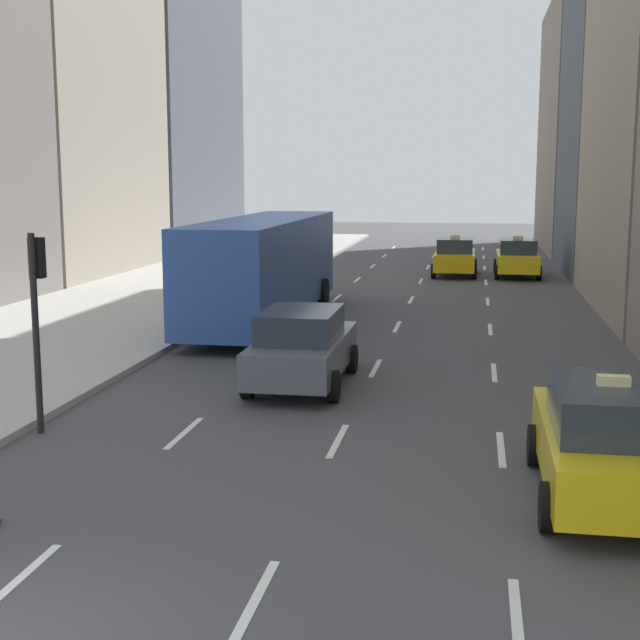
% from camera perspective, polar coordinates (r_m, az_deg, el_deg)
% --- Properties ---
extents(sidewalk_left, '(8.00, 66.00, 0.15)m').
position_cam_1_polar(sidewalk_left, '(36.15, -9.40, 1.97)').
color(sidewalk_left, '#ADAAA3').
rests_on(sidewalk_left, ground).
extents(lane_markings, '(5.72, 56.00, 0.01)m').
position_cam_1_polar(lane_markings, '(30.28, 5.45, 0.52)').
color(lane_markings, white).
rests_on(lane_markings, ground).
extents(taxi_lead, '(2.02, 4.40, 1.87)m').
position_cam_1_polar(taxi_lead, '(41.47, 12.51, 3.92)').
color(taxi_lead, yellow).
rests_on(taxi_lead, ground).
extents(taxi_second, '(2.02, 4.40, 1.87)m').
position_cam_1_polar(taxi_second, '(13.34, 17.96, -7.37)').
color(taxi_second, yellow).
rests_on(taxi_second, ground).
extents(taxi_third, '(2.02, 4.40, 1.87)m').
position_cam_1_polar(taxi_third, '(41.47, 8.63, 4.04)').
color(taxi_third, yellow).
rests_on(taxi_third, ground).
extents(sedan_black_near, '(2.02, 4.50, 1.72)m').
position_cam_1_polar(sedan_black_near, '(19.52, -1.14, -1.71)').
color(sedan_black_near, '#565B66').
rests_on(sedan_black_near, ground).
extents(city_bus, '(2.80, 11.61, 3.25)m').
position_cam_1_polar(city_bus, '(28.00, -3.58, 3.51)').
color(city_bus, '#2D519E').
rests_on(city_bus, ground).
extents(traffic_light_pole, '(0.24, 0.42, 3.60)m').
position_cam_1_polar(traffic_light_pole, '(16.52, -17.68, 1.23)').
color(traffic_light_pole, black).
rests_on(traffic_light_pole, ground).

